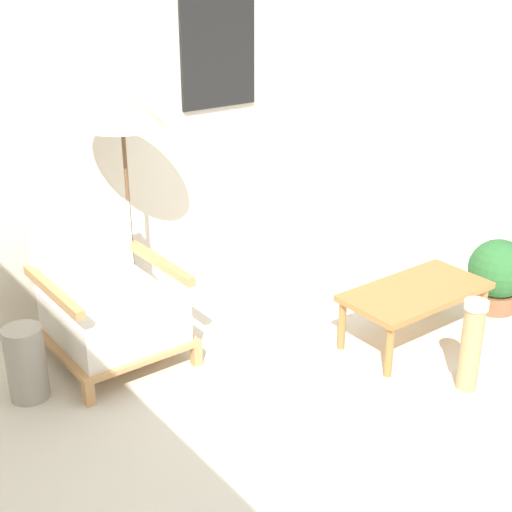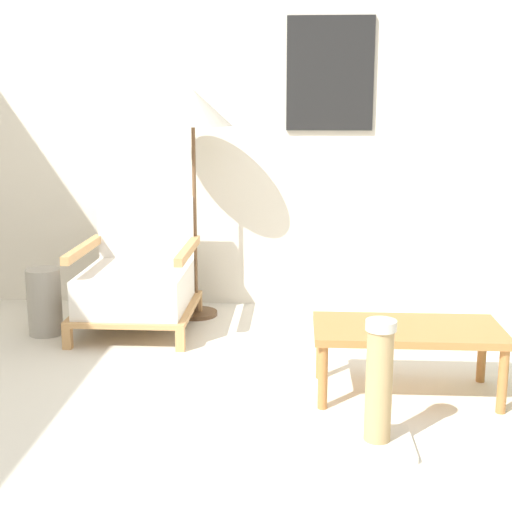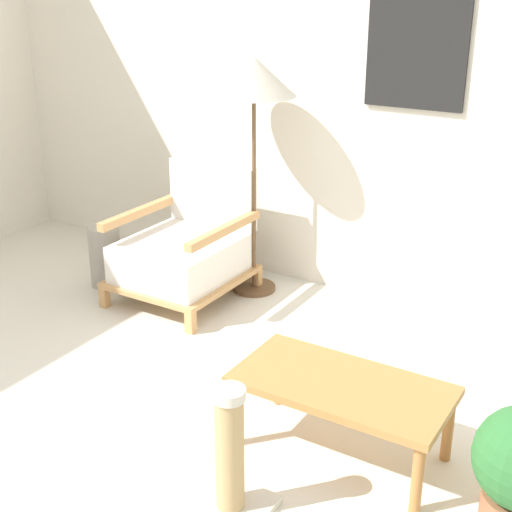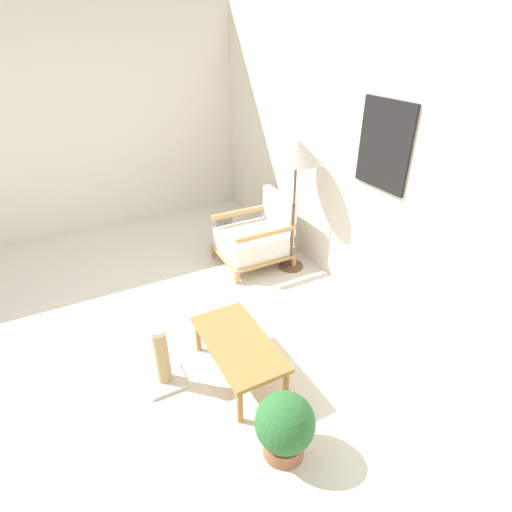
% 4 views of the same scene
% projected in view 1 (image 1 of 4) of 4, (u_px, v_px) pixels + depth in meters
% --- Properties ---
extents(ground_plane, '(14.00, 14.00, 0.00)m').
position_uv_depth(ground_plane, '(442.00, 436.00, 3.41)').
color(ground_plane, silver).
extents(wall_back, '(8.00, 0.09, 2.70)m').
position_uv_depth(wall_back, '(182.00, 85.00, 4.55)').
color(wall_back, silver).
rests_on(wall_back, ground_plane).
extents(armchair, '(0.70, 0.77, 0.79)m').
position_uv_depth(armchair, '(108.00, 306.00, 3.99)').
color(armchair, tan).
rests_on(armchair, ground_plane).
extents(floor_lamp, '(0.50, 0.50, 1.45)m').
position_uv_depth(floor_lamp, '(122.00, 116.00, 4.00)').
color(floor_lamp, brown).
rests_on(floor_lamp, ground_plane).
extents(coffee_table, '(0.88, 0.45, 0.34)m').
position_uv_depth(coffee_table, '(416.00, 295.00, 4.13)').
color(coffee_table, '#B2753D').
rests_on(coffee_table, ground_plane).
extents(vase, '(0.20, 0.20, 0.40)m').
position_uv_depth(vase, '(26.00, 363.00, 3.63)').
color(vase, '#9E998E').
rests_on(vase, ground_plane).
extents(potted_plant, '(0.38, 0.38, 0.47)m').
position_uv_depth(potted_plant, '(498.00, 273.00, 4.53)').
color(potted_plant, '#935B3D').
rests_on(potted_plant, ground_plane).
extents(scratching_post, '(0.29, 0.29, 0.53)m').
position_uv_depth(scratching_post, '(469.00, 358.00, 3.66)').
color(scratching_post, beige).
rests_on(scratching_post, ground_plane).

